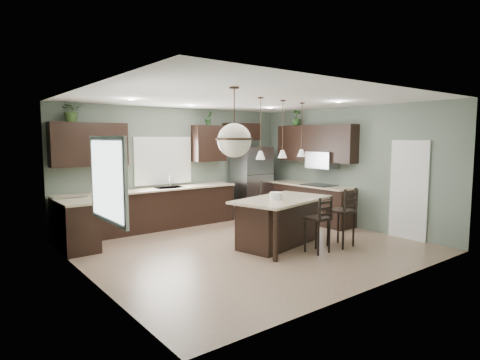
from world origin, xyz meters
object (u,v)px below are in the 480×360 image
at_px(plant_back_left, 72,110).
at_px(bar_stool_right, 341,217).
at_px(bar_stool_center, 318,224).
at_px(refrigerator, 252,182).
at_px(serving_dish, 276,196).
at_px(kitchen_island, 282,222).

bearing_deg(plant_back_left, bar_stool_right, -43.19).
bearing_deg(bar_stool_center, plant_back_left, 129.61).
bearing_deg(refrigerator, serving_dish, -120.76).
xyz_separation_m(refrigerator, bar_stool_right, (-0.55, -3.38, -0.35)).
xyz_separation_m(refrigerator, kitchen_island, (-1.39, -2.62, -0.46)).
xyz_separation_m(kitchen_island, plant_back_left, (-3.03, 2.88, 2.17)).
bearing_deg(plant_back_left, serving_dish, -45.89).
relative_size(serving_dish, bar_stool_right, 0.21).
bearing_deg(bar_stool_center, kitchen_island, 101.10).
distance_m(bar_stool_center, bar_stool_right, 0.67).
relative_size(bar_stool_right, plant_back_left, 2.50).
relative_size(kitchen_island, bar_stool_center, 1.91).
bearing_deg(refrigerator, plant_back_left, 176.63).
relative_size(kitchen_island, bar_stool_right, 1.73).
bearing_deg(plant_back_left, bar_stool_center, -48.65).
height_order(refrigerator, kitchen_island, refrigerator).
height_order(kitchen_island, plant_back_left, plant_back_left).
distance_m(refrigerator, kitchen_island, 3.00).
height_order(bar_stool_center, bar_stool_right, bar_stool_right).
relative_size(refrigerator, bar_stool_right, 1.61).
bearing_deg(refrigerator, bar_stool_center, -109.81).
distance_m(kitchen_island, plant_back_left, 4.71).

